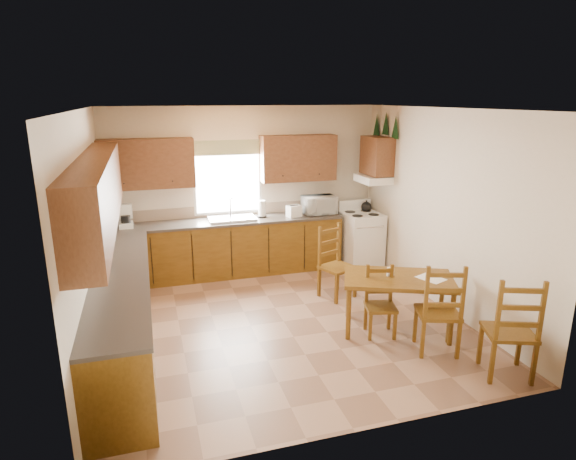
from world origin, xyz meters
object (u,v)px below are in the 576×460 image
object	(u,v)px
chair_far_right	(338,263)
chair_near_left	(438,307)
chair_near_right	(510,326)
stove	(361,240)
microwave	(319,205)
chair_far_left	(381,302)
dining_table	(397,304)

from	to	relation	value
chair_far_right	chair_near_left	bearing A→B (deg)	-96.77
chair_near_left	chair_far_right	xyz separation A→B (m)	(-0.50, 1.76, -0.02)
chair_near_right	chair_far_right	size ratio (longest dim) A/B	1.07
stove	microwave	world-z (taller)	microwave
microwave	chair_far_left	distance (m)	2.71
stove	dining_table	xyz separation A→B (m)	(-0.59, -2.33, -0.10)
stove	chair_far_right	distance (m)	1.46
chair_near_right	chair_far_left	distance (m)	1.46
microwave	chair_near_left	xyz separation A→B (m)	(0.28, -3.15, -0.53)
dining_table	chair_near_left	xyz separation A→B (m)	(0.19, -0.58, 0.19)
stove	chair_near_right	size ratio (longest dim) A/B	0.81
stove	chair_far_right	xyz separation A→B (m)	(-0.90, -1.15, 0.07)
chair_near_left	chair_far_left	bearing A→B (deg)	-31.22
chair_near_left	chair_far_left	size ratio (longest dim) A/B	1.27
microwave	chair_near_left	bearing A→B (deg)	-86.50
chair_far_left	chair_far_right	world-z (taller)	chair_far_right
dining_table	chair_near_left	distance (m)	0.64
stove	dining_table	bearing A→B (deg)	-108.18
microwave	chair_far_right	size ratio (longest dim) A/B	0.48
microwave	chair_near_right	distance (m)	3.90
stove	chair_near_left	bearing A→B (deg)	-101.82
chair_near_right	microwave	bearing A→B (deg)	-58.60
chair_far_left	chair_near_left	bearing A→B (deg)	-35.68
dining_table	chair_near_right	distance (m)	1.39
chair_far_left	chair_far_right	xyz separation A→B (m)	(-0.06, 1.24, 0.10)
chair_far_right	stove	bearing A→B (deg)	29.17
chair_far_left	chair_far_right	size ratio (longest dim) A/B	0.81
dining_table	chair_near_right	world-z (taller)	chair_near_right
chair_near_right	chair_far_right	bearing A→B (deg)	-48.23
microwave	dining_table	world-z (taller)	microwave
chair_near_right	chair_far_right	xyz separation A→B (m)	(-0.92, 2.41, -0.04)
microwave	chair_near_right	size ratio (longest dim) A/B	0.45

